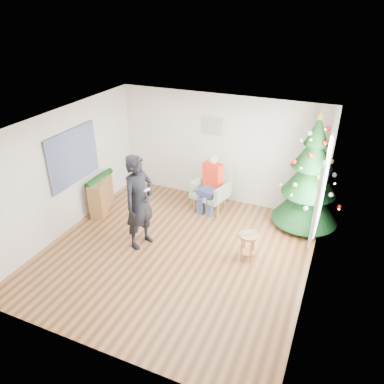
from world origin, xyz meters
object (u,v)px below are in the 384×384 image
at_px(christmas_tree, 310,177).
at_px(stool, 248,247).
at_px(armchair, 212,193).
at_px(standing_man, 139,202).
at_px(console, 101,194).

relative_size(christmas_tree, stool, 4.48).
distance_m(stool, armchair, 2.07).
relative_size(christmas_tree, standing_man, 1.32).
height_order(stool, standing_man, standing_man).
distance_m(stool, console, 3.71).
height_order(armchair, console, armchair).
distance_m(christmas_tree, standing_man, 3.57).
relative_size(armchair, console, 1.02).
bearing_deg(console, standing_man, -48.13).
bearing_deg(standing_man, christmas_tree, -39.33).
bearing_deg(christmas_tree, armchair, -176.87).
bearing_deg(stool, armchair, 130.08).
bearing_deg(stool, christmas_tree, 64.76).
xyz_separation_m(standing_man, console, (-1.56, 0.84, -0.57)).
relative_size(stool, standing_man, 0.29).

